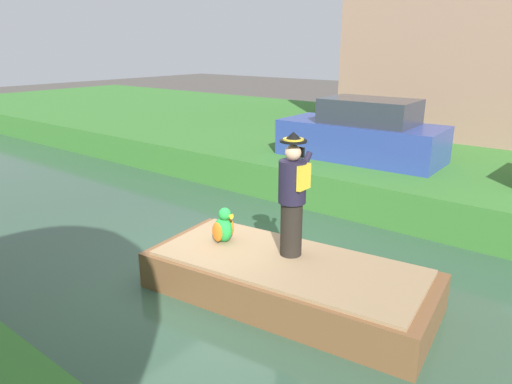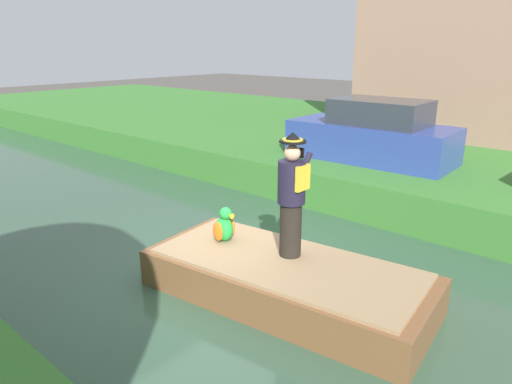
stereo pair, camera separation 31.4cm
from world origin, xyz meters
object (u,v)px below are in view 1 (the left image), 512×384
parked_car_blue (362,134)px  person_pirate (293,195)px  boat (287,279)px  parrot_plush (224,227)px

parked_car_blue → person_pirate: bearing=-164.0°
boat → person_pirate: 1.25m
parrot_plush → person_pirate: bearing=-76.4°
boat → parrot_plush: (-0.06, 1.19, 0.55)m
person_pirate → parked_car_blue: bearing=13.2°
person_pirate → parked_car_blue: size_ratio=0.46×
parrot_plush → parked_car_blue: (5.63, 0.43, 0.62)m
parked_car_blue → parrot_plush: bearing=-175.6°
person_pirate → parked_car_blue: person_pirate is taller
parrot_plush → parked_car_blue: bearing=4.4°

